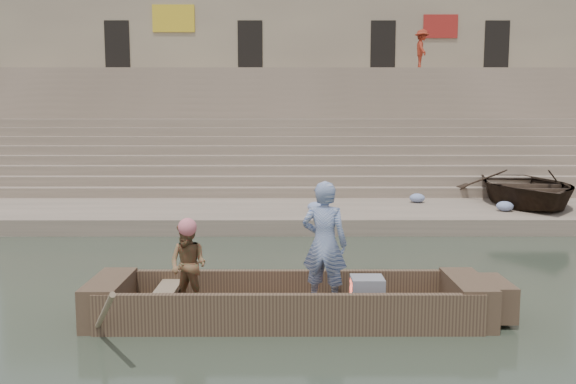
{
  "coord_description": "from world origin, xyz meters",
  "views": [
    {
      "loc": [
        -0.06,
        -8.27,
        2.87
      ],
      "look_at": [
        -0.04,
        3.5,
        1.4
      ],
      "focal_mm": 37.41,
      "sensor_mm": 36.0,
      "label": 1
    }
  ],
  "objects_px": {
    "rowing_man": "(188,265)",
    "television": "(366,291)",
    "beached_rowboat": "(526,187)",
    "main_rowboat": "(288,312)",
    "standing_man": "(324,244)",
    "pedestrian": "(422,49)"
  },
  "relations": [
    {
      "from": "rowing_man",
      "to": "television",
      "type": "xyz_separation_m",
      "value": [
        2.51,
        0.08,
        -0.4
      ]
    },
    {
      "from": "television",
      "to": "beached_rowboat",
      "type": "relative_size",
      "value": 0.09
    },
    {
      "from": "main_rowboat",
      "to": "standing_man",
      "type": "xyz_separation_m",
      "value": [
        0.51,
        -0.02,
        1.0
      ]
    },
    {
      "from": "rowing_man",
      "to": "beached_rowboat",
      "type": "bearing_deg",
      "value": 71.7
    },
    {
      "from": "standing_man",
      "to": "television",
      "type": "height_order",
      "value": "standing_man"
    },
    {
      "from": "main_rowboat",
      "to": "standing_man",
      "type": "distance_m",
      "value": 1.12
    },
    {
      "from": "rowing_man",
      "to": "pedestrian",
      "type": "relative_size",
      "value": 0.63
    },
    {
      "from": "television",
      "to": "standing_man",
      "type": "bearing_deg",
      "value": -178.1
    },
    {
      "from": "standing_man",
      "to": "beached_rowboat",
      "type": "xyz_separation_m",
      "value": [
        6.26,
        8.61,
        -0.2
      ]
    },
    {
      "from": "rowing_man",
      "to": "standing_man",
      "type": "bearing_deg",
      "value": 26.88
    },
    {
      "from": "beached_rowboat",
      "to": "pedestrian",
      "type": "relative_size",
      "value": 2.54
    },
    {
      "from": "standing_man",
      "to": "pedestrian",
      "type": "xyz_separation_m",
      "value": [
        6.08,
        21.68,
        5.05
      ]
    },
    {
      "from": "television",
      "to": "beached_rowboat",
      "type": "height_order",
      "value": "beached_rowboat"
    },
    {
      "from": "main_rowboat",
      "to": "rowing_man",
      "type": "height_order",
      "value": "rowing_man"
    },
    {
      "from": "main_rowboat",
      "to": "beached_rowboat",
      "type": "relative_size",
      "value": 1.03
    },
    {
      "from": "rowing_man",
      "to": "television",
      "type": "bearing_deg",
      "value": 26.88
    },
    {
      "from": "television",
      "to": "pedestrian",
      "type": "height_order",
      "value": "pedestrian"
    },
    {
      "from": "main_rowboat",
      "to": "standing_man",
      "type": "height_order",
      "value": "standing_man"
    },
    {
      "from": "television",
      "to": "beached_rowboat",
      "type": "bearing_deg",
      "value": 56.65
    },
    {
      "from": "main_rowboat",
      "to": "rowing_man",
      "type": "xyz_separation_m",
      "value": [
        -1.4,
        -0.08,
        0.71
      ]
    },
    {
      "from": "beached_rowboat",
      "to": "rowing_man",
      "type": "bearing_deg",
      "value": -128.83
    },
    {
      "from": "main_rowboat",
      "to": "rowing_man",
      "type": "relative_size",
      "value": 4.18
    }
  ]
}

